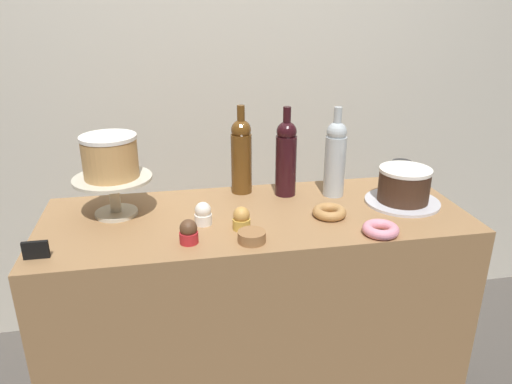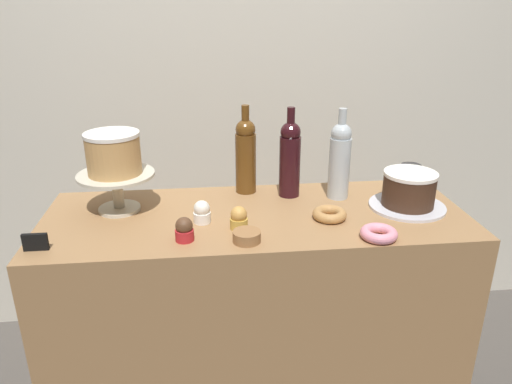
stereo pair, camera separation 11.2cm
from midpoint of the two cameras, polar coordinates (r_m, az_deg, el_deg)
back_wall at (r=2.34m, az=-0.90°, el=14.08°), size 6.00×0.05×2.60m
display_counter at (r=1.87m, az=1.79°, el=-15.93°), size 1.41×0.54×0.94m
cake_stand_pedestal at (r=1.67m, az=-14.23°, el=0.78°), size 0.25×0.25×0.13m
white_layer_cake at (r=1.63m, az=-14.58°, el=4.42°), size 0.18×0.18×0.14m
silver_serving_platter at (r=1.77m, az=19.13°, el=-1.64°), size 0.26×0.26×0.01m
chocolate_round_cake at (r=1.74m, az=19.39°, el=0.31°), size 0.18×0.18×0.12m
wine_bottle_dark_red at (r=1.74m, az=5.86°, el=4.03°), size 0.08×0.08×0.33m
wine_bottle_amber at (r=1.77m, az=0.59°, el=4.42°), size 0.08×0.08×0.33m
wine_bottle_clear at (r=1.75m, az=11.64°, el=3.79°), size 0.08×0.08×0.33m
cupcake_chocolate at (r=1.44m, az=-6.25°, el=-4.48°), size 0.06×0.06×0.07m
cupcake_caramel at (r=1.51m, az=0.09°, el=-3.14°), size 0.06×0.06×0.07m
cupcake_vanilla at (r=1.56m, az=-4.34°, el=-2.43°), size 0.06×0.06×0.07m
donut_pink at (r=1.52m, az=16.34°, el=-4.75°), size 0.11×0.11×0.03m
donut_maple at (r=1.61m, az=10.64°, el=-2.62°), size 0.11×0.11×0.03m
cookie_stack at (r=1.44m, az=1.14°, el=-5.29°), size 0.08×0.08×0.03m
price_sign_chalkboard at (r=1.50m, az=-22.63°, el=-5.50°), size 0.07×0.01×0.05m
coffee_cup_ceramic at (r=1.96m, az=19.25°, el=1.86°), size 0.08×0.08×0.09m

